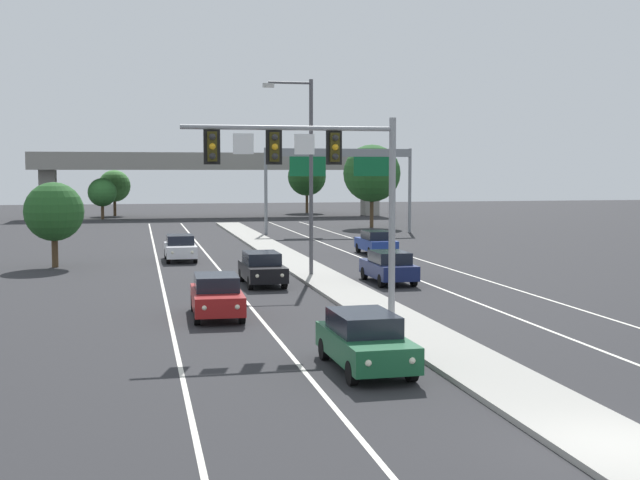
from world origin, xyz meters
The scene contains 21 objects.
ground_plane centered at (0.00, 0.00, 0.00)m, with size 260.00×260.00×0.00m, color #28282B.
median_island centered at (0.00, 18.00, 0.07)m, with size 2.40×110.00×0.15m, color #9E9B93.
lane_stripe_oncoming_center centered at (-4.70, 25.00, 0.00)m, with size 0.14×100.00×0.01m, color silver.
lane_stripe_receding_center centered at (4.70, 25.00, 0.00)m, with size 0.14×100.00×0.01m, color silver.
edge_stripe_left centered at (-8.00, 25.00, 0.00)m, with size 0.14×100.00×0.01m, color silver.
edge_stripe_right centered at (8.00, 25.00, 0.00)m, with size 0.14×100.00×0.01m, color silver.
overhead_signal_mast centered at (-2.92, 14.08, 5.50)m, with size 7.51×0.44×7.20m.
street_lamp_median centered at (-0.57, 28.00, 5.79)m, with size 2.58×0.28×10.00m.
car_oncoming_green centered at (-3.02, 7.65, 0.82)m, with size 1.89×4.50×1.58m.
car_oncoming_red centered at (-6.25, 16.98, 0.82)m, with size 1.92×4.51×1.58m.
car_oncoming_black centered at (-3.28, 25.47, 0.82)m, with size 1.86×4.48×1.58m.
car_oncoming_white centered at (-6.60, 37.42, 0.82)m, with size 1.84×4.48×1.58m.
car_receding_navy centered at (2.88, 24.82, 0.82)m, with size 1.84×4.48×1.58m.
car_receding_blue centered at (6.20, 38.56, 0.82)m, with size 1.83×4.47×1.58m.
highway_sign_gantry centered at (8.20, 57.27, 6.16)m, with size 13.28×0.42×7.50m.
overpass_bridge centered at (0.00, 86.46, 5.78)m, with size 42.40×6.40×7.65m.
tree_far_left_b centered at (-13.77, 35.40, 3.17)m, with size 3.37×3.37×4.87m.
tree_far_right_b centered at (13.20, 64.48, 5.28)m, with size 5.58×5.58×8.07m.
tree_far_right_a centered at (12.75, 94.38, 4.76)m, with size 5.04×5.04×7.29m.
tree_far_left_c centered at (-13.09, 84.76, 3.06)m, with size 3.25×3.25×4.70m.
tree_far_left_a centered at (-11.90, 91.81, 3.68)m, with size 3.90×3.90×5.64m.
Camera 1 is at (-9.07, -14.39, 5.47)m, focal length 47.12 mm.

